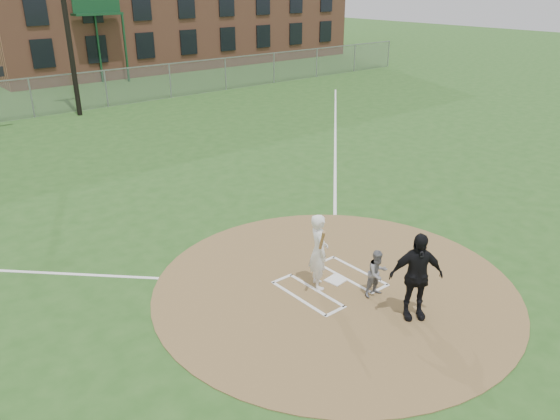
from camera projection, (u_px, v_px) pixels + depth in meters
ground at (335, 287)px, 12.70m from camera, size 140.00×140.00×0.00m
dirt_circle at (335, 287)px, 12.70m from camera, size 8.40×8.40×0.02m
home_plate at (336, 280)px, 12.93m from camera, size 0.46×0.46×0.03m
foul_line_first at (335, 139)px, 24.36m from camera, size 17.04×17.04×0.01m
catcher at (377, 273)px, 12.14m from camera, size 0.59×0.49×1.11m
umpire at (416, 276)px, 11.21m from camera, size 1.20×1.03×1.93m
batters_boxes at (330, 284)px, 12.80m from camera, size 2.08×1.88×0.01m
batter_at_plate at (319, 251)px, 12.36m from camera, size 0.86×1.05×1.81m
outfield_fence at (31, 98)px, 27.91m from camera, size 56.08×0.08×2.03m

